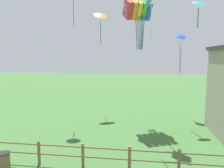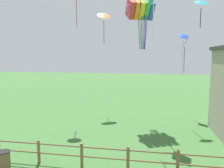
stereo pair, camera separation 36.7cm
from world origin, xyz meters
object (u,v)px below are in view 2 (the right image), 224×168
(kite_blue_delta, at_px, (183,39))
(kite_purple_streamer, at_px, (185,49))
(kite_rainbow_parafoil, at_px, (140,9))
(kite_green_diamond, at_px, (154,2))
(trash_bin, at_px, (4,160))
(kite_cyan_delta, at_px, (201,3))
(kite_orange_delta, at_px, (104,16))

(kite_blue_delta, relative_size, kite_purple_streamer, 1.10)
(kite_rainbow_parafoil, relative_size, kite_green_diamond, 1.11)
(kite_purple_streamer, bearing_deg, kite_blue_delta, -100.74)
(trash_bin, height_order, kite_cyan_delta, kite_cyan_delta)
(kite_rainbow_parafoil, xyz_separation_m, kite_orange_delta, (-3.53, 2.75, 0.09))
(trash_bin, distance_m, kite_green_diamond, 13.13)
(kite_blue_delta, xyz_separation_m, kite_cyan_delta, (0.72, -2.09, 2.05))
(kite_blue_delta, relative_size, kite_cyan_delta, 1.78)
(trash_bin, distance_m, kite_rainbow_parafoil, 13.97)
(kite_green_diamond, distance_m, kite_purple_streamer, 5.85)
(kite_rainbow_parafoil, distance_m, kite_cyan_delta, 5.06)
(kite_green_diamond, height_order, kite_purple_streamer, kite_green_diamond)
(kite_rainbow_parafoil, bearing_deg, kite_green_diamond, -63.12)
(kite_blue_delta, bearing_deg, kite_green_diamond, -153.67)
(trash_bin, relative_size, kite_rainbow_parafoil, 0.20)
(kite_green_diamond, height_order, kite_orange_delta, kite_green_diamond)
(trash_bin, relative_size, kite_purple_streamer, 0.28)
(trash_bin, bearing_deg, kite_rainbow_parafoil, 59.99)
(kite_green_diamond, xyz_separation_m, kite_blue_delta, (2.23, 1.11, -2.43))
(trash_bin, distance_m, kite_orange_delta, 15.19)
(kite_orange_delta, xyz_separation_m, kite_purple_streamer, (7.38, -0.73, -3.16))
(kite_purple_streamer, bearing_deg, kite_green_diamond, -124.32)
(kite_rainbow_parafoil, xyz_separation_m, kite_green_diamond, (1.05, -2.08, 0.02))
(kite_green_diamond, height_order, kite_blue_delta, kite_green_diamond)
(kite_rainbow_parafoil, bearing_deg, kite_cyan_delta, -37.40)
(kite_purple_streamer, bearing_deg, trash_bin, -128.91)
(kite_rainbow_parafoil, height_order, kite_cyan_delta, kite_rainbow_parafoil)
(trash_bin, height_order, kite_orange_delta, kite_orange_delta)
(trash_bin, xyz_separation_m, kite_blue_delta, (8.88, 8.70, 5.98))
(kite_green_diamond, bearing_deg, kite_rainbow_parafoil, 116.88)
(kite_orange_delta, distance_m, kite_purple_streamer, 8.06)
(kite_orange_delta, height_order, kite_purple_streamer, kite_orange_delta)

